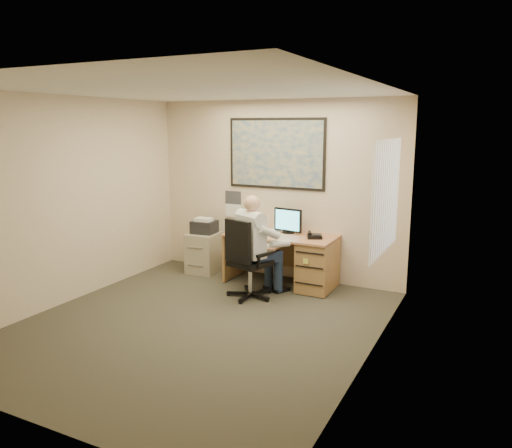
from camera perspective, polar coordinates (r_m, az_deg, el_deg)
The scene contains 8 objects.
room_shell at distance 5.67m, azimuth -6.95°, elevation 1.30°, with size 4.00×4.50×2.70m.
desk at distance 7.27m, azimuth 5.34°, elevation -3.80°, with size 1.60×0.97×1.11m.
world_map at distance 7.56m, azimuth 2.31°, elevation 8.03°, with size 1.56×0.03×1.06m, color #1E4C93.
wall_calendar at distance 7.99m, azimuth -2.63°, elevation 2.29°, with size 0.28×0.01×0.42m, color white.
window_blinds at distance 5.63m, azimuth 14.79°, elevation 3.00°, with size 0.06×1.40×1.30m, color beige, non-canonical shape.
filing_cabinet at distance 8.04m, azimuth -5.88°, elevation -2.82°, with size 0.49×0.57×0.88m.
office_chair at distance 6.79m, azimuth -0.73°, elevation -5.87°, with size 0.81×0.81×1.10m.
person at distance 6.77m, azimuth -0.54°, elevation -2.59°, with size 0.59×0.84×1.41m, color silver, non-canonical shape.
Camera 1 is at (3.08, -4.66, 2.32)m, focal length 35.00 mm.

